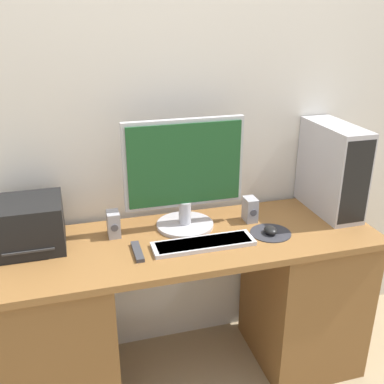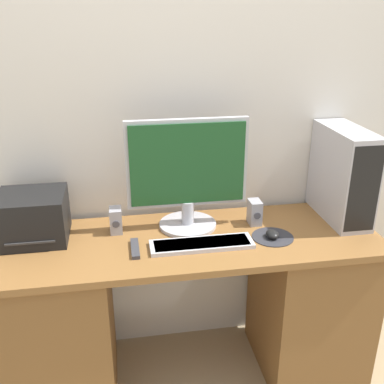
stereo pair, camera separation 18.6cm
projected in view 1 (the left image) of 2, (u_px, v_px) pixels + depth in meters
name	position (u px, v px, depth m)	size (l,w,h in m)	color
wall_back	(169.00, 88.00, 2.01)	(6.40, 0.05, 2.70)	silver
desk	(190.00, 308.00, 2.08)	(1.66, 0.55, 0.76)	brown
monitor	(184.00, 172.00, 1.95)	(0.53, 0.26, 0.50)	#B7B7BC
keyboard	(204.00, 244.00, 1.88)	(0.43, 0.12, 0.02)	silver
mousepad	(271.00, 233.00, 1.98)	(0.18, 0.18, 0.00)	#2D2D33
mouse	(270.00, 230.00, 1.97)	(0.05, 0.07, 0.03)	black
computer_tower	(332.00, 169.00, 2.13)	(0.16, 0.40, 0.43)	#B2B2B7
printer	(28.00, 225.00, 1.84)	(0.28, 0.26, 0.20)	black
speaker_left	(113.00, 224.00, 1.94)	(0.05, 0.08, 0.11)	#99999E
speaker_right	(250.00, 209.00, 2.08)	(0.05, 0.08, 0.11)	#99999E
remote_control	(138.00, 252.00, 1.82)	(0.03, 0.16, 0.02)	#38383D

